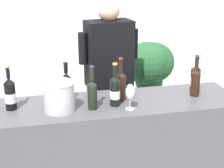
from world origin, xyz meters
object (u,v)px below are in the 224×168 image
wine_glass (130,93)px  wine_bottle_5 (115,90)px  wine_bottle_6 (195,81)px  potted_shrub (149,69)px  wine_bottle_3 (120,85)px  wine_bottle_2 (92,93)px  ice_bucket (59,96)px  wine_bottle_0 (67,86)px  person_server (109,93)px  wine_bottle_4 (195,78)px  wine_bottle_1 (10,94)px

wine_glass → wine_bottle_5: bearing=135.0°
wine_bottle_6 → wine_bottle_5: bearing=-174.9°
wine_bottle_5 → potted_shrub: 1.33m
wine_bottle_3 → wine_bottle_2: bearing=-153.9°
ice_bucket → wine_bottle_0: bearing=70.2°
wine_glass → person_server: size_ratio=0.11×
wine_bottle_3 → wine_bottle_5: wine_bottle_3 is taller
wine_bottle_5 → wine_bottle_2: bearing=-171.8°
wine_bottle_5 → person_server: bearing=82.0°
wine_bottle_4 → wine_bottle_6: (-0.04, -0.10, 0.01)m
wine_bottle_4 → person_server: person_server is taller
wine_bottle_0 → ice_bucket: (-0.07, -0.19, -0.00)m
wine_bottle_4 → potted_shrub: (-0.07, 0.98, -0.21)m
wine_bottle_1 → person_server: bearing=34.8°
wine_bottle_2 → wine_glass: wine_bottle_2 is taller
wine_bottle_1 → wine_bottle_6: wine_bottle_1 is taller
wine_bottle_1 → wine_bottle_4: wine_bottle_1 is taller
wine_bottle_5 → potted_shrub: bearing=60.5°
ice_bucket → potted_shrub: (1.05, 1.15, -0.21)m
wine_bottle_4 → ice_bucket: wine_bottle_4 is taller
wine_bottle_4 → potted_shrub: bearing=94.0°
wine_bottle_1 → potted_shrub: wine_bottle_1 is taller
wine_bottle_1 → wine_bottle_5: same height
wine_bottle_6 → ice_bucket: wine_bottle_6 is taller
potted_shrub → wine_bottle_0: bearing=-135.8°
wine_bottle_2 → wine_bottle_3: 0.26m
wine_bottle_6 → ice_bucket: 1.08m
wine_bottle_5 → wine_bottle_1: bearing=173.0°
wine_bottle_2 → potted_shrub: (0.82, 1.17, -0.22)m
wine_bottle_0 → wine_bottle_1: wine_bottle_1 is taller
wine_bottle_3 → wine_bottle_4: 0.65m
potted_shrub → wine_bottle_2: bearing=-125.0°
wine_bottle_2 → potted_shrub: wine_bottle_2 is taller
wine_bottle_6 → wine_bottle_2: bearing=-174.3°
wine_glass → potted_shrub: size_ratio=0.16×
wine_bottle_2 → wine_bottle_4: bearing=11.5°
wine_bottle_1 → wine_bottle_2: size_ratio=1.01×
potted_shrub → wine_glass: bearing=-114.2°
wine_bottle_5 → wine_glass: (0.09, -0.09, 0.01)m
wine_bottle_3 → wine_bottle_4: (0.65, 0.07, -0.01)m
ice_bucket → potted_shrub: ice_bucket is taller
wine_bottle_0 → wine_glass: wine_bottle_0 is taller
wine_bottle_0 → potted_shrub: 1.39m
wine_bottle_6 → potted_shrub: bearing=91.2°
wine_bottle_3 → wine_glass: bearing=-81.4°
wine_bottle_3 → ice_bucket: size_ratio=1.49×
wine_bottle_1 → ice_bucket: size_ratio=1.44×
potted_shrub → wine_bottle_3: bearing=-118.9°
wine_bottle_4 → potted_shrub: wine_bottle_4 is taller
ice_bucket → person_server: bearing=53.8°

